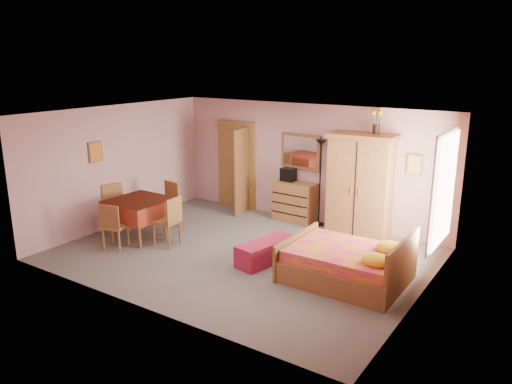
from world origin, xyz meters
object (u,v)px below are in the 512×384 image
Objects in this scene: sunflower_vase at (377,121)px; chair_south at (115,226)px; wardrobe at (360,186)px; dining_table at (140,219)px; chair_north at (165,206)px; wall_mirror at (300,151)px; chest_of_drawers at (295,202)px; bench at (267,251)px; chair_west at (117,208)px; chair_east at (166,221)px; bed at (346,255)px; stereo at (288,175)px; floor_lamp at (320,183)px.

chair_south is (-3.81, -3.37, -1.91)m from sunflower_vase.
wardrobe reaches higher than dining_table.
dining_table is 1.13× the size of chair_north.
wall_mirror reaches higher than chair_south.
wall_mirror is 1.10× the size of chair_south.
chair_north is at bearing -156.53° from wardrobe.
wall_mirror reaches higher than chest_of_drawers.
chair_south is at bearing -159.52° from bench.
chair_west reaches higher than chair_east.
bed is 1.97× the size of chair_west.
chair_east is at bearing -112.82° from stereo.
chest_of_drawers is 1.03× the size of chair_south.
wall_mirror is (0.00, 0.21, 1.11)m from chest_of_drawers.
chair_south is at bearing -138.46° from sunflower_vase.
stereo is 0.28× the size of dining_table.
sunflower_vase reaches higher than stereo.
wardrobe is 3.92m from chair_east.
chair_south reaches higher than chest_of_drawers.
stereo is 0.17× the size of floor_lamp.
floor_lamp is 4.35m from chair_west.
bed is (2.22, -2.24, 0.00)m from chest_of_drawers.
dining_table is at bearing -120.57° from wall_mirror.
sunflower_vase is (1.18, -0.02, 1.42)m from floor_lamp.
wardrobe is at bearing -5.04° from stereo.
stereo is 3.01m from chair_east.
bench is 1.22× the size of chair_west.
bed is at bearing -87.29° from chair_east.
wall_mirror is at bearing 165.33° from wardrobe.
chest_of_drawers is 1.67m from wardrobe.
sunflower_vase is 5.61m from chair_west.
chair_east reaches higher than chair_south.
stereo is 0.32× the size of chair_north.
floor_lamp reaches higher than bed.
floor_lamp is 2.48m from bench.
chair_west is at bearing -134.80° from chest_of_drawers.
wardrobe reaches higher than chair_east.
bench is (0.73, -2.32, -0.24)m from chest_of_drawers.
chair_north is at bearing 155.91° from chair_west.
wardrobe is 4.88m from chair_south.
sunflower_vase reaches higher than chair_north.
sunflower_vase reaches higher than dining_table.
chair_east is (-3.57, -0.43, 0.04)m from bed.
chest_of_drawers is at bearing -85.25° from wall_mirror.
bench is (-1.04, -2.34, -2.16)m from sunflower_vase.
wardrobe is at bearing -52.68° from chair_east.
wardrobe is (1.55, -0.10, 0.61)m from chest_of_drawers.
wardrobe is 4.14× the size of sunflower_vase.
floor_lamp reaches higher than bench.
stereo is 0.15× the size of wardrobe.
wall_mirror is at bearing -29.42° from chair_east.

